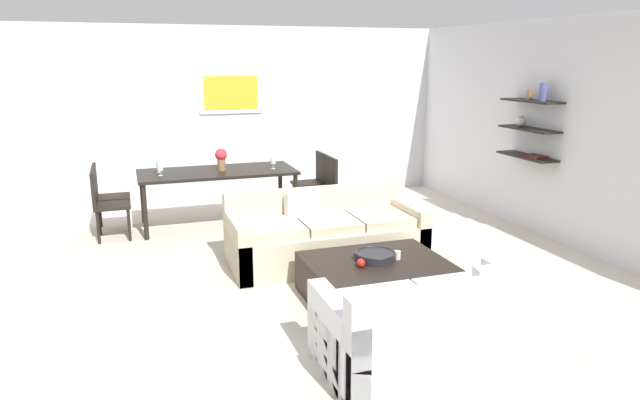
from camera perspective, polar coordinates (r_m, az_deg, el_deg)
ground_plane at (r=6.18m, az=1.15°, el=-7.14°), size 18.00×18.00×0.00m
back_wall_unit at (r=9.27m, az=-4.60°, el=8.51°), size 8.40×0.09×2.70m
right_wall_shelf_unit at (r=7.87m, az=20.95°, el=6.66°), size 0.34×8.20×2.70m
sofa_beige at (r=6.40m, az=0.49°, el=-3.64°), size 2.13×0.90×0.78m
loveseat_white at (r=4.40m, az=11.48°, el=-12.39°), size 1.67×0.90×0.78m
coffee_table at (r=5.45m, az=5.73°, el=-8.04°), size 1.29×1.09×0.38m
decorative_bowl at (r=5.42m, az=5.51°, el=-5.52°), size 0.39×0.39×0.08m
candle_jar at (r=5.47m, az=7.68°, el=-5.44°), size 0.06×0.06×0.08m
apple_on_coffee_table at (r=5.23m, az=4.08°, el=-6.26°), size 0.08×0.08×0.08m
dining_table at (r=7.86m, az=-10.15°, el=2.44°), size 2.07×0.92×0.75m
dining_chair_left_near at (r=7.62m, az=-20.62°, el=-0.00°), size 0.44×0.44×0.88m
dining_chair_right_near at (r=8.04m, az=0.36°, el=1.59°), size 0.44×0.44×0.88m
dining_chair_left_far at (r=8.03m, az=-20.55°, el=0.67°), size 0.44×0.44×0.88m
dining_chair_right_far at (r=8.42m, az=-0.57°, el=2.16°), size 0.44×0.44×0.88m
wine_glass_right_near at (r=7.86m, az=-4.68°, el=3.84°), size 0.07×0.07×0.15m
wine_glass_left_far at (r=7.87m, az=-15.71°, el=3.43°), size 0.07×0.07×0.15m
wine_glass_left_near at (r=7.65m, az=-15.61°, el=3.11°), size 0.08×0.08×0.15m
centerpiece_vase at (r=7.81m, az=-9.79°, el=4.17°), size 0.16×0.16×0.30m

